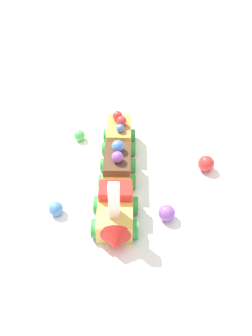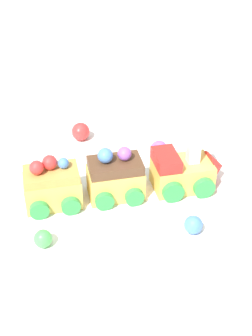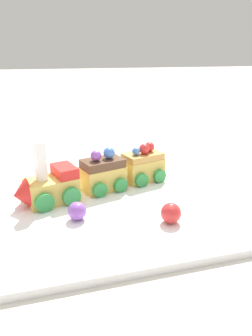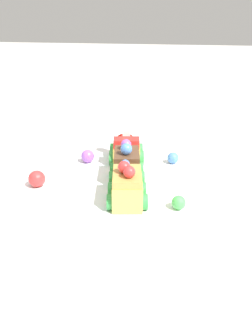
# 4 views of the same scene
# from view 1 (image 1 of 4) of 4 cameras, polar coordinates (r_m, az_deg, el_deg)

# --- Properties ---
(ground_plane) EXTENTS (10.00, 10.00, 0.00)m
(ground_plane) POSITION_cam_1_polar(r_m,az_deg,el_deg) (0.62, 2.23, -3.91)
(ground_plane) COLOR beige
(display_board) EXTENTS (0.70, 0.42, 0.01)m
(display_board) POSITION_cam_1_polar(r_m,az_deg,el_deg) (0.62, 2.25, -3.54)
(display_board) COLOR white
(display_board) RESTS_ON ground_plane
(cake_train_locomotive) EXTENTS (0.12, 0.09, 0.11)m
(cake_train_locomotive) POSITION_cam_1_polar(r_m,az_deg,el_deg) (0.53, -1.92, -8.43)
(cake_train_locomotive) COLOR #E0BC56
(cake_train_locomotive) RESTS_ON display_board
(cake_car_chocolate) EXTENTS (0.09, 0.08, 0.08)m
(cake_car_chocolate) POSITION_cam_1_polar(r_m,az_deg,el_deg) (0.60, -1.49, 0.16)
(cake_car_chocolate) COLOR #E0BC56
(cake_car_chocolate) RESTS_ON display_board
(cake_car_caramel) EXTENTS (0.09, 0.08, 0.08)m
(cake_car_caramel) POSITION_cam_1_polar(r_m,az_deg,el_deg) (0.67, -1.20, 5.61)
(cake_car_caramel) COLOR #E0BC56
(cake_car_caramel) RESTS_ON display_board
(gumball_purple) EXTENTS (0.03, 0.03, 0.03)m
(gumball_purple) POSITION_cam_1_polar(r_m,az_deg,el_deg) (0.56, 7.11, -7.75)
(gumball_purple) COLOR #9956C6
(gumball_purple) RESTS_ON display_board
(gumball_green) EXTENTS (0.02, 0.02, 0.02)m
(gumball_green) POSITION_cam_1_polar(r_m,az_deg,el_deg) (0.71, -8.10, 5.63)
(gumball_green) COLOR #4CBC56
(gumball_green) RESTS_ON display_board
(gumball_blue) EXTENTS (0.03, 0.03, 0.03)m
(gumball_blue) POSITION_cam_1_polar(r_m,az_deg,el_deg) (0.57, -12.14, -6.92)
(gumball_blue) COLOR #4C84E0
(gumball_blue) RESTS_ON display_board
(gumball_red) EXTENTS (0.03, 0.03, 0.03)m
(gumball_red) POSITION_cam_1_polar(r_m,az_deg,el_deg) (0.65, 13.77, 0.76)
(gumball_red) COLOR red
(gumball_red) RESTS_ON display_board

